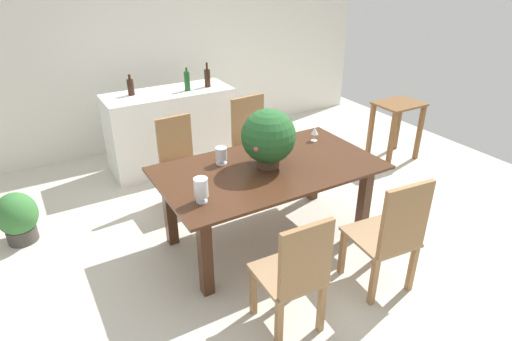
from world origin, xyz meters
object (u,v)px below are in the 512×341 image
at_px(chair_near_right, 392,233).
at_px(chair_far_right, 252,138).
at_px(crystal_vase_left, 221,155).
at_px(wine_bottle_dark, 207,78).
at_px(dining_table, 269,180).
at_px(kitchen_counter, 171,129).
at_px(wine_bottle_clear, 187,81).
at_px(potted_plant_floor, 17,217).
at_px(wine_glass, 315,131).
at_px(flower_centerpiece, 268,137).
at_px(crystal_vase_center_near, 201,188).
at_px(chair_near_left, 296,273).
at_px(wine_bottle_green, 131,87).
at_px(side_table, 397,119).
at_px(chair_far_left, 180,158).

bearing_deg(chair_near_right, chair_far_right, -84.77).
distance_m(crystal_vase_left, wine_bottle_dark, 1.76).
height_order(dining_table, chair_far_right, chair_far_right).
bearing_deg(kitchen_counter, crystal_vase_left, -94.30).
bearing_deg(wine_bottle_clear, potted_plant_floor, -159.77).
height_order(wine_glass, wine_bottle_dark, wine_bottle_dark).
bearing_deg(flower_centerpiece, dining_table, -84.12).
distance_m(crystal_vase_center_near, potted_plant_floor, 1.96).
xyz_separation_m(chair_near_left, wine_bottle_clear, (0.46, 2.92, 0.55)).
height_order(flower_centerpiece, wine_bottle_dark, flower_centerpiece).
height_order(wine_glass, wine_bottle_green, wine_bottle_green).
height_order(chair_near_right, side_table, chair_near_right).
bearing_deg(chair_far_right, flower_centerpiece, -116.44).
height_order(chair_far_left, chair_far_right, chair_far_right).
relative_size(wine_bottle_green, potted_plant_floor, 0.48).
distance_m(chair_near_right, wine_glass, 1.39).
xyz_separation_m(crystal_vase_center_near, kitchen_counter, (0.54, 2.20, -0.39)).
xyz_separation_m(flower_centerpiece, crystal_vase_center_near, (-0.75, -0.27, -0.16)).
bearing_deg(kitchen_counter, wine_glass, -61.83).
distance_m(dining_table, chair_near_right, 1.15).
distance_m(wine_glass, wine_bottle_dark, 1.69).
relative_size(flower_centerpiece, wine_bottle_green, 2.18).
distance_m(chair_far_left, flower_centerpiece, 1.23).
bearing_deg(side_table, kitchen_counter, 153.98).
xyz_separation_m(chair_near_right, wine_bottle_clear, (-0.41, 2.94, 0.52)).
bearing_deg(crystal_vase_center_near, flower_centerpiece, 19.55).
height_order(flower_centerpiece, side_table, flower_centerpiece).
bearing_deg(potted_plant_floor, wine_bottle_green, 32.83).
relative_size(chair_far_left, chair_near_right, 0.93).
relative_size(chair_far_right, chair_near_right, 1.01).
relative_size(chair_far_right, kitchen_counter, 0.67).
height_order(chair_near_right, crystal_vase_left, chair_near_right).
bearing_deg(chair_far_right, side_table, -14.21).
distance_m(crystal_vase_center_near, kitchen_counter, 2.29).
height_order(chair_far_left, crystal_vase_left, chair_far_left).
bearing_deg(wine_bottle_clear, side_table, -26.65).
relative_size(dining_table, crystal_vase_center_near, 9.76).
height_order(dining_table, wine_bottle_clear, wine_bottle_clear).
bearing_deg(side_table, dining_table, -163.32).
relative_size(kitchen_counter, potted_plant_floor, 3.04).
distance_m(wine_glass, wine_bottle_clear, 1.75).
height_order(chair_near_right, wine_bottle_green, wine_bottle_green).
distance_m(crystal_vase_left, potted_plant_floor, 1.98).
xyz_separation_m(kitchen_counter, side_table, (2.55, -1.25, 0.06)).
height_order(chair_near_right, flower_centerpiece, flower_centerpiece).
relative_size(chair_far_right, side_table, 1.36).
bearing_deg(wine_bottle_clear, crystal_vase_center_near, -109.93).
bearing_deg(side_table, crystal_vase_center_near, -162.93).
bearing_deg(crystal_vase_left, wine_bottle_green, 98.86).
relative_size(chair_near_right, chair_near_left, 1.05).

